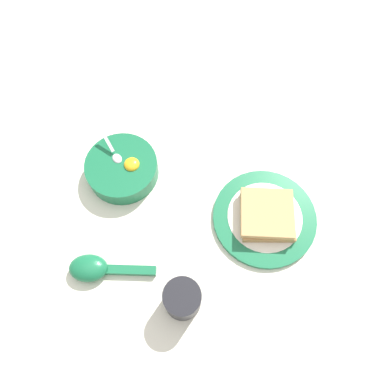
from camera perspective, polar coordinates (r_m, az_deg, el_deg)
The scene contains 6 objects.
ground_plane at distance 0.84m, azimuth -3.67°, elevation 0.53°, with size 3.00×3.00×0.00m, color silver.
egg_bowl at distance 0.85m, azimuth -10.59°, elevation 3.59°, with size 0.16×0.16×0.08m.
toast_plate at distance 0.82m, azimuth 10.98°, elevation -3.85°, with size 0.22×0.22×0.01m.
toast_sandwich at distance 0.80m, azimuth 11.38°, elevation -3.44°, with size 0.15×0.15×0.03m.
soup_spoon at distance 0.79m, azimuth -14.53°, elevation -11.21°, with size 0.13×0.16×0.03m.
drinking_cup at distance 0.73m, azimuth -1.48°, elevation -15.98°, with size 0.07×0.07×0.08m.
Camera 1 is at (0.32, -0.16, 0.76)m, focal length 35.00 mm.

